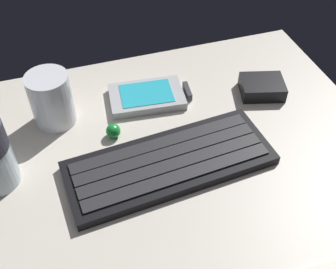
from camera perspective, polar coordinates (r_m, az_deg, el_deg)
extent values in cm
cube|color=beige|center=(61.47, 0.00, -2.61)|extent=(64.00, 48.00, 2.00)
cube|color=black|center=(58.00, 0.23, -3.94)|extent=(29.78, 13.27, 1.40)
cube|color=#28282B|center=(59.41, -0.98, -1.17)|extent=(26.75, 4.11, 0.30)
cube|color=#28282B|center=(58.03, -0.18, -2.64)|extent=(26.75, 4.11, 0.30)
cube|color=#28282B|center=(56.70, 0.66, -4.17)|extent=(26.75, 4.11, 0.30)
cube|color=#28282B|center=(55.42, 1.55, -5.77)|extent=(26.75, 4.11, 0.30)
cube|color=#B7BABF|center=(68.32, -2.56, 5.31)|extent=(12.71, 8.78, 1.40)
cube|color=#2DB7D1|center=(67.84, -2.58, 5.79)|extent=(8.96, 6.75, 0.10)
cube|color=#333338|center=(69.35, 2.67, 6.02)|extent=(1.18, 3.86, 1.12)
cylinder|color=silver|center=(64.60, -15.78, 4.67)|extent=(6.40, 6.40, 8.50)
cylinder|color=red|center=(65.22, -15.61, 4.02)|extent=(5.50, 5.50, 6.12)
cube|color=black|center=(71.01, 12.84, 6.39)|extent=(8.23, 7.24, 2.40)
sphere|color=#198C33|center=(62.28, -7.56, 0.50)|extent=(2.20, 2.20, 2.20)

